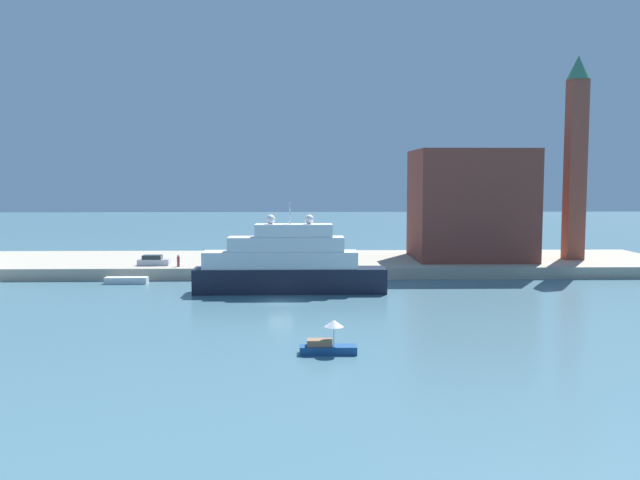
{
  "coord_description": "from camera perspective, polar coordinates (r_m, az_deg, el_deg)",
  "views": [
    {
      "loc": [
        2.33,
        -72.91,
        13.2
      ],
      "look_at": [
        4.35,
        6.0,
        6.15
      ],
      "focal_mm": 38.65,
      "sensor_mm": 36.0,
      "label": 1
    }
  ],
  "objects": [
    {
      "name": "ground",
      "position": [
        74.13,
        -3.26,
        -5.16
      ],
      "size": [
        400.0,
        400.0,
        0.0
      ],
      "primitive_type": "plane",
      "color": "slate"
    },
    {
      "name": "quay_dock",
      "position": [
        100.92,
        -2.78,
        -1.97
      ],
      "size": [
        110.0,
        22.44,
        1.56
      ],
      "primitive_type": "cube",
      "color": "#ADA38E",
      "rests_on": "ground"
    },
    {
      "name": "large_yacht",
      "position": [
        79.84,
        -2.73,
        -2.1
      ],
      "size": [
        22.23,
        3.79,
        10.56
      ],
      "color": "black",
      "rests_on": "ground"
    },
    {
      "name": "small_motorboat",
      "position": [
        52.53,
        0.65,
        -8.55
      ],
      "size": [
        4.32,
        1.48,
        2.59
      ],
      "color": "navy",
      "rests_on": "ground"
    },
    {
      "name": "work_barge",
      "position": [
        90.32,
        -15.73,
        -3.23
      ],
      "size": [
        5.3,
        1.5,
        0.82
      ],
      "primitive_type": "cube",
      "color": "silver",
      "rests_on": "ground"
    },
    {
      "name": "harbor_building",
      "position": [
        102.32,
        12.35,
        2.88
      ],
      "size": [
        16.39,
        13.99,
        15.77
      ],
      "primitive_type": "cube",
      "color": "brown",
      "rests_on": "quay_dock"
    },
    {
      "name": "bell_tower",
      "position": [
        105.72,
        20.42,
        6.86
      ],
      "size": [
        3.29,
        3.29,
        29.01
      ],
      "color": "brown",
      "rests_on": "quay_dock"
    },
    {
      "name": "parked_car",
      "position": [
        95.58,
        -13.62,
        -1.68
      ],
      "size": [
        4.22,
        1.76,
        1.35
      ],
      "color": "silver",
      "rests_on": "quay_dock"
    },
    {
      "name": "person_figure",
      "position": [
        93.2,
        -11.65,
        -1.72
      ],
      "size": [
        0.36,
        0.36,
        1.6
      ],
      "color": "maroon",
      "rests_on": "quay_dock"
    },
    {
      "name": "mooring_bollard",
      "position": [
        90.47,
        -3.49,
        -2.03
      ],
      "size": [
        0.55,
        0.55,
        0.84
      ],
      "primitive_type": "cylinder",
      "color": "black",
      "rests_on": "quay_dock"
    }
  ]
}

